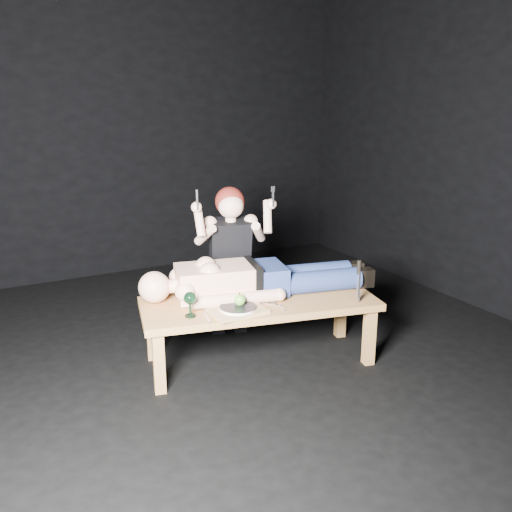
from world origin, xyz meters
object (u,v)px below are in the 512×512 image
table (259,331)px  serving_tray (238,311)px  carving_knife (358,281)px  lying_man (261,274)px  kneeling_woman (229,259)px  goblet (190,304)px

table → serving_tray: size_ratio=4.59×
serving_tray → carving_knife: size_ratio=1.19×
table → carving_knife: bearing=-17.9°
lying_man → serving_tray: (-0.30, -0.25, -0.13)m
kneeling_woman → serving_tray: bearing=-95.3°
lying_man → goblet: 0.62m
kneeling_woman → carving_knife: size_ratio=4.11×
lying_man → serving_tray: lying_man is taller
table → kneeling_woman: size_ratio=1.32×
table → goblet: (-0.52, -0.04, 0.31)m
kneeling_woman → serving_tray: size_ratio=3.47×
serving_tray → kneeling_woman: bearing=69.3°
lying_man → goblet: bearing=-151.0°
table → goblet: goblet is taller
kneeling_woman → table: bearing=-77.1°
serving_tray → goblet: bearing=166.0°
kneeling_woman → serving_tray: (-0.25, -0.65, -0.14)m
table → lying_man: bearing=71.3°
table → kneeling_woman: 0.65m
table → carving_knife: 0.75m
goblet → lying_man: bearing=16.6°
serving_tray → carving_knife: (0.79, -0.21, 0.13)m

